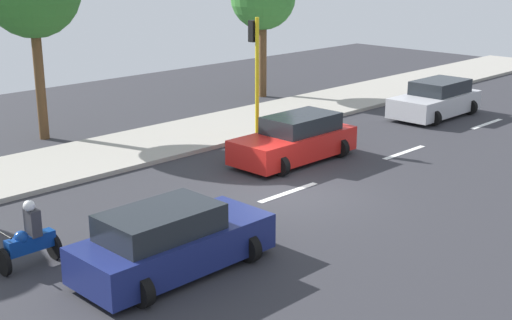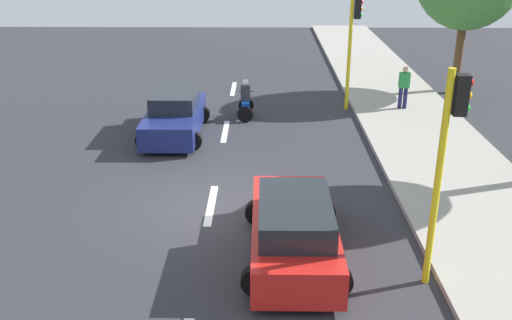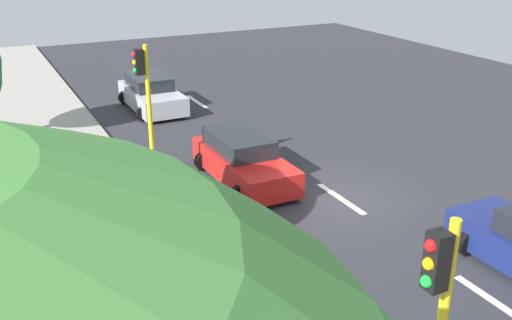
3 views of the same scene
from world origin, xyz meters
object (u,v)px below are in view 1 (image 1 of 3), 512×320
at_px(car_red, 295,140).
at_px(car_dark_blue, 172,242).
at_px(car_silver, 436,100).
at_px(traffic_light_corner, 255,62).
at_px(motorcycle, 29,239).

bearing_deg(car_red, car_dark_blue, 114.68).
relative_size(car_silver, traffic_light_corner, 0.99).
xyz_separation_m(car_dark_blue, car_red, (3.80, -8.28, 0.00)).
bearing_deg(car_dark_blue, motorcycle, 39.37).
distance_m(car_dark_blue, motorcycle, 3.16).
bearing_deg(car_silver, car_red, 91.22).
bearing_deg(traffic_light_corner, car_red, 161.75).
xyz_separation_m(car_red, traffic_light_corner, (2.79, -0.92, 2.22)).
xyz_separation_m(car_dark_blue, motorcycle, (2.44, 2.00, -0.07)).
xyz_separation_m(car_silver, traffic_light_corner, (2.60, 8.25, 2.22)).
bearing_deg(motorcycle, traffic_light_corner, -69.66).
bearing_deg(car_dark_blue, car_red, -65.32).
distance_m(car_silver, motorcycle, 19.51).
xyz_separation_m(car_red, motorcycle, (-1.36, 10.28, -0.07)).
bearing_deg(car_red, car_silver, -88.78).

